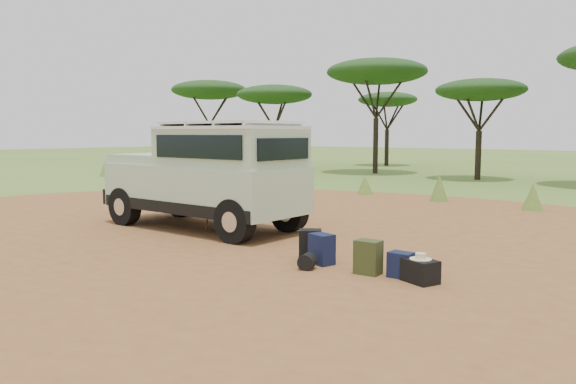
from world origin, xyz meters
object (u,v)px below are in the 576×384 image
Objects in this scene: walking_staff at (210,201)px; backpack_olive at (368,257)px; backpack_navy at (322,249)px; duffel_navy at (401,265)px; backpack_black at (310,245)px; safari_vehicle at (208,178)px; hard_case at (420,271)px.

walking_staff reaches higher than backpack_olive.
backpack_olive is at bearing 9.50° from backpack_navy.
backpack_navy is 1.47m from duffel_navy.
backpack_olive reaches higher than duffel_navy.
backpack_olive is at bearing -46.83° from backpack_black.
backpack_olive is (1.33, -0.29, 0.00)m from backpack_black.
backpack_olive is at bearing -15.03° from safari_vehicle.
backpack_olive is at bearing -81.50° from walking_staff.
backpack_navy is 0.96× the size of backpack_olive.
walking_staff is 3.74m from backpack_navy.
backpack_navy is (0.37, -0.19, -0.01)m from backpack_black.
walking_staff is at bearing -178.34° from backpack_navy.
backpack_black is 1.33× the size of duffel_navy.
backpack_navy reaches higher than duffel_navy.
duffel_navy is 0.37m from hard_case.
walking_staff is 2.83× the size of backpack_olive.
backpack_navy is at bearing 170.86° from backpack_olive.
duffel_navy is (0.51, 0.12, -0.07)m from backpack_olive.
hard_case is at bearing -12.51° from safari_vehicle.
backpack_olive is 0.88m from hard_case.
safari_vehicle is at bearing 128.25° from backpack_black.
duffel_navy is at bearing -79.03° from walking_staff.
walking_staff reaches higher than backpack_black.
backpack_olive reaches higher than hard_case.
walking_staff is at bearing 172.03° from duffel_navy.
hard_case is (0.87, 0.03, -0.10)m from backpack_olive.
safari_vehicle reaches higher than walking_staff.
duffel_navy is (5.57, -1.33, -1.00)m from safari_vehicle.
safari_vehicle reaches higher than backpack_navy.
hard_case is (5.93, -1.41, -1.02)m from safari_vehicle.
safari_vehicle is at bearing 161.03° from backpack_olive.
backpack_black is 1.85m from duffel_navy.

